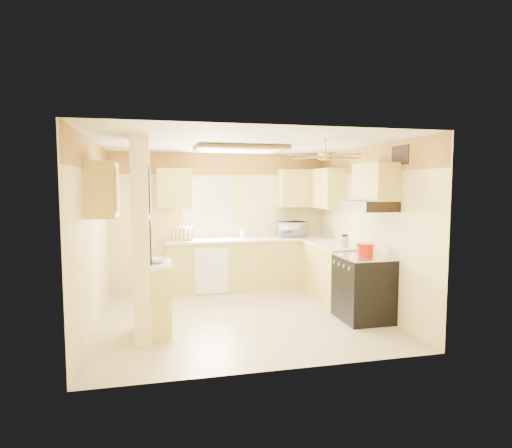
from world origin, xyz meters
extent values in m
plane|color=beige|center=(0.00, 0.00, 0.00)|extent=(4.00, 4.00, 0.00)
plane|color=white|center=(0.00, 0.00, 2.50)|extent=(4.00, 4.00, 0.00)
plane|color=#FAE298|center=(0.00, 1.90, 1.25)|extent=(4.00, 0.00, 4.00)
plane|color=#FAE298|center=(0.00, -1.90, 1.25)|extent=(4.00, 0.00, 4.00)
plane|color=#FAE298|center=(-2.00, 0.00, 1.25)|extent=(0.00, 3.80, 3.80)
plane|color=#FAE298|center=(2.00, 0.00, 1.25)|extent=(0.00, 3.80, 3.80)
cube|color=#F0BC46|center=(0.00, 1.88, 2.30)|extent=(4.00, 0.02, 0.40)
cube|color=#FAE298|center=(-1.35, -0.55, 1.25)|extent=(0.20, 0.70, 2.50)
cube|color=#D7C254|center=(-1.13, -0.55, 0.45)|extent=(0.25, 0.55, 0.90)
cube|color=white|center=(-1.13, -0.55, 0.92)|extent=(0.28, 0.58, 0.04)
cube|color=#D7C254|center=(0.50, 1.60, 0.45)|extent=(3.00, 0.60, 0.90)
cube|color=#D7C254|center=(1.70, 0.60, 0.45)|extent=(0.60, 1.40, 0.90)
cube|color=white|center=(0.50, 1.59, 0.92)|extent=(3.04, 0.64, 0.04)
cube|color=white|center=(1.69, 0.60, 0.92)|extent=(0.64, 1.44, 0.04)
cube|color=white|center=(-0.25, 1.29, 0.43)|extent=(0.58, 0.02, 0.80)
cube|color=white|center=(-0.25, 1.89, 1.55)|extent=(0.92, 0.02, 1.02)
cube|color=white|center=(-0.25, 1.89, 1.55)|extent=(0.80, 0.02, 0.90)
cube|color=#D7C254|center=(-0.85, 1.72, 1.85)|extent=(0.60, 0.35, 0.70)
cube|color=#D7C254|center=(1.55, 1.72, 1.85)|extent=(0.90, 0.35, 0.70)
cube|color=#D7C254|center=(1.82, 1.25, 1.85)|extent=(0.35, 1.00, 0.70)
cube|color=#D7C254|center=(-1.82, -0.25, 1.85)|extent=(0.35, 0.75, 0.70)
cube|color=#D7C254|center=(1.82, -0.55, 1.95)|extent=(0.35, 0.76, 0.52)
cube|color=black|center=(1.67, -0.55, 0.45)|extent=(0.65, 0.76, 0.90)
cube|color=silver|center=(1.67, -0.55, 0.91)|extent=(0.66, 0.77, 0.02)
cylinder|color=silver|center=(1.34, -0.80, 0.80)|extent=(0.03, 0.05, 0.05)
cylinder|color=silver|center=(1.34, -0.63, 0.80)|extent=(0.03, 0.05, 0.05)
cylinder|color=silver|center=(1.34, -0.47, 0.80)|extent=(0.03, 0.05, 0.05)
cylinder|color=silver|center=(1.34, -0.30, 0.80)|extent=(0.03, 0.05, 0.05)
cube|color=black|center=(1.74, -0.55, 1.62)|extent=(0.50, 0.76, 0.14)
cube|color=black|center=(-1.24, -0.55, 1.85)|extent=(0.02, 0.42, 0.57)
cube|color=white|center=(-1.23, -0.55, 1.85)|extent=(0.01, 0.37, 0.52)
cube|color=black|center=(-1.24, -0.55, 1.20)|extent=(0.02, 0.42, 0.57)
cube|color=yellow|center=(-1.23, -0.55, 1.20)|extent=(0.01, 0.37, 0.52)
cube|color=brown|center=(0.10, 0.50, 2.46)|extent=(1.35, 0.95, 0.06)
cube|color=white|center=(0.10, 0.50, 2.44)|extent=(1.15, 0.75, 0.02)
cylinder|color=gold|center=(1.00, -0.70, 2.42)|extent=(0.04, 0.04, 0.16)
cylinder|color=gold|center=(1.00, -0.70, 2.28)|extent=(0.18, 0.18, 0.08)
cube|color=brown|center=(1.30, -0.59, 2.28)|extent=(0.55, 0.28, 0.01)
cube|color=brown|center=(0.89, -0.40, 2.28)|extent=(0.28, 0.55, 0.01)
cube|color=brown|center=(0.70, -0.81, 2.28)|extent=(0.55, 0.28, 0.01)
cube|color=brown|center=(1.11, -1.00, 2.28)|extent=(0.28, 0.55, 0.01)
cube|color=black|center=(1.98, -0.90, 2.30)|extent=(0.02, 0.40, 0.25)
imported|color=white|center=(1.31, 1.61, 1.08)|extent=(0.53, 0.37, 0.29)
imported|color=white|center=(-1.15, -0.59, 0.97)|extent=(0.29, 0.29, 0.06)
cylinder|color=red|center=(1.72, -0.49, 0.99)|extent=(0.23, 0.23, 0.15)
cylinder|color=red|center=(1.72, -0.49, 1.07)|extent=(0.25, 0.25, 0.02)
cylinder|color=silver|center=(1.67, 0.10, 1.03)|extent=(0.14, 0.14, 0.18)
cylinder|color=black|center=(1.67, 0.10, 1.13)|extent=(0.09, 0.09, 0.03)
cube|color=tan|center=(-0.74, 1.60, 0.96)|extent=(0.42, 0.32, 0.04)
cube|color=tan|center=(-0.91, 1.60, 1.06)|extent=(0.02, 0.28, 0.23)
cube|color=tan|center=(-0.84, 1.60, 1.06)|extent=(0.02, 0.28, 0.23)
cube|color=tan|center=(-0.77, 1.60, 1.06)|extent=(0.02, 0.28, 0.23)
cube|color=tan|center=(-0.70, 1.60, 1.06)|extent=(0.02, 0.28, 0.23)
cube|color=tan|center=(-0.63, 1.60, 1.06)|extent=(0.02, 0.28, 0.23)
cube|color=tan|center=(-0.56, 1.60, 1.06)|extent=(0.02, 0.28, 0.23)
cylinder|color=white|center=(-0.84, 1.60, 1.06)|extent=(0.02, 0.23, 0.23)
cylinder|color=white|center=(-0.70, 1.60, 1.06)|extent=(0.02, 0.23, 0.23)
cylinder|color=white|center=(0.39, 1.65, 1.01)|extent=(0.11, 0.11, 0.14)
cylinder|color=tan|center=(0.41, 1.65, 1.05)|extent=(0.01, 0.01, 0.23)
cylinder|color=tan|center=(0.39, 1.67, 1.05)|extent=(0.01, 0.01, 0.23)
cylinder|color=tan|center=(0.37, 1.65, 1.05)|extent=(0.01, 0.01, 0.23)
cylinder|color=tan|center=(0.39, 1.63, 1.05)|extent=(0.01, 0.01, 0.23)
camera|label=1|loc=(-1.16, -5.99, 1.91)|focal=30.00mm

